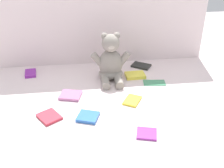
# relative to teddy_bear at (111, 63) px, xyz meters

# --- Properties ---
(ground_plane) EXTENTS (3.20, 3.20, 0.00)m
(ground_plane) POSITION_rel_teddy_bear_xyz_m (-0.04, -0.15, -0.11)
(ground_plane) COLOR silver
(backdrop_drape) EXTENTS (1.45, 0.03, 0.67)m
(backdrop_drape) POSITION_rel_teddy_bear_xyz_m (-0.04, 0.26, 0.22)
(backdrop_drape) COLOR silver
(backdrop_drape) RESTS_ON ground_plane
(teddy_bear) EXTENTS (0.25, 0.22, 0.30)m
(teddy_bear) POSITION_rel_teddy_bear_xyz_m (0.00, 0.00, 0.00)
(teddy_bear) COLOR gray
(teddy_bear) RESTS_ON ground_plane
(book_case_0) EXTENTS (0.08, 0.11, 0.02)m
(book_case_0) POSITION_rel_teddy_bear_xyz_m (-0.51, 0.12, -0.10)
(book_case_0) COLOR purple
(book_case_0) RESTS_ON ground_plane
(book_case_1) EXTENTS (0.14, 0.14, 0.01)m
(book_case_1) POSITION_rel_teddy_bear_xyz_m (-0.36, -0.37, -0.10)
(book_case_1) COLOR #BE2D3D
(book_case_1) RESTS_ON ground_plane
(book_case_2) EXTENTS (0.13, 0.12, 0.02)m
(book_case_2) POSITION_rel_teddy_bear_xyz_m (-0.17, -0.40, -0.10)
(book_case_2) COLOR blue
(book_case_2) RESTS_ON ground_plane
(book_case_3) EXTENTS (0.14, 0.13, 0.02)m
(book_case_3) POSITION_rel_teddy_bear_xyz_m (-0.25, -0.19, -0.10)
(book_case_3) COLOR #AD6797
(book_case_3) RESTS_ON ground_plane
(book_case_4) EXTENTS (0.12, 0.13, 0.01)m
(book_case_4) POSITION_rel_teddy_bear_xyz_m (0.08, -0.28, -0.10)
(book_case_4) COLOR yellow
(book_case_4) RESTS_ON ground_plane
(book_case_5) EXTENTS (0.13, 0.09, 0.02)m
(book_case_5) POSITION_rel_teddy_bear_xyz_m (0.16, 0.00, -0.10)
(book_case_5) COLOR yellow
(book_case_5) RESTS_ON ground_plane
(book_case_6) EXTENTS (0.14, 0.09, 0.01)m
(book_case_6) POSITION_rel_teddy_bear_xyz_m (0.26, -0.09, -0.11)
(book_case_6) COLOR #408B63
(book_case_6) RESTS_ON ground_plane
(book_case_7) EXTENTS (0.11, 0.10, 0.01)m
(book_case_7) POSITION_rel_teddy_bear_xyz_m (0.10, -0.56, -0.10)
(book_case_7) COLOR purple
(book_case_7) RESTS_ON ground_plane
(book_case_8) EXTENTS (0.15, 0.14, 0.01)m
(book_case_8) POSITION_rel_teddy_bear_xyz_m (0.23, 0.14, -0.10)
(book_case_8) COLOR black
(book_case_8) RESTS_ON ground_plane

